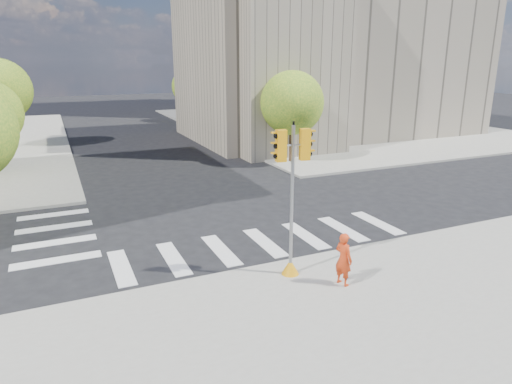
# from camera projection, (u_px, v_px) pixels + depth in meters

# --- Properties ---
(ground) EXTENTS (160.00, 160.00, 0.00)m
(ground) POSITION_uv_depth(u_px,v_px,m) (247.00, 226.00, 19.42)
(ground) COLOR black
(ground) RESTS_ON ground
(sidewalk_far_right) EXTENTS (28.00, 40.00, 0.15)m
(sidewalk_far_right) POSITION_uv_depth(u_px,v_px,m) (322.00, 123.00, 50.03)
(sidewalk_far_right) COLOR gray
(sidewalk_far_right) RESTS_ON ground
(civic_building) EXTENTS (26.00, 16.00, 19.39)m
(civic_building) POSITION_uv_depth(u_px,v_px,m) (324.00, 54.00, 40.26)
(civic_building) COLOR gray
(civic_building) RESTS_ON ground
(tree_re_near) EXTENTS (4.20, 4.20, 6.16)m
(tree_re_near) POSITION_uv_depth(u_px,v_px,m) (292.00, 103.00, 29.99)
(tree_re_near) COLOR #382616
(tree_re_near) RESTS_ON ground
(tree_re_mid) EXTENTS (4.60, 4.60, 6.66)m
(tree_re_mid) POSITION_uv_depth(u_px,v_px,m) (227.00, 88.00, 40.42)
(tree_re_mid) COLOR #382616
(tree_re_mid) RESTS_ON ground
(tree_re_far) EXTENTS (4.00, 4.00, 5.88)m
(tree_re_far) POSITION_uv_depth(u_px,v_px,m) (190.00, 87.00, 51.07)
(tree_re_far) COLOR #382616
(tree_re_far) RESTS_ON ground
(lamp_near) EXTENTS (0.35, 0.18, 8.11)m
(lamp_near) POSITION_uv_depth(u_px,v_px,m) (272.00, 91.00, 33.54)
(lamp_near) COLOR black
(lamp_near) RESTS_ON sidewalk_far_right
(lamp_far) EXTENTS (0.35, 0.18, 8.11)m
(lamp_far) POSITION_uv_depth(u_px,v_px,m) (211.00, 82.00, 45.81)
(lamp_far) COLOR black
(lamp_far) RESTS_ON sidewalk_far_right
(traffic_signal) EXTENTS (1.08, 0.56, 4.92)m
(traffic_signal) POSITION_uv_depth(u_px,v_px,m) (292.00, 212.00, 14.15)
(traffic_signal) COLOR orange
(traffic_signal) RESTS_ON sidewalk_near
(photographer) EXTENTS (0.55, 0.69, 1.67)m
(photographer) POSITION_uv_depth(u_px,v_px,m) (344.00, 259.00, 13.83)
(photographer) COLOR red
(photographer) RESTS_ON sidewalk_near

